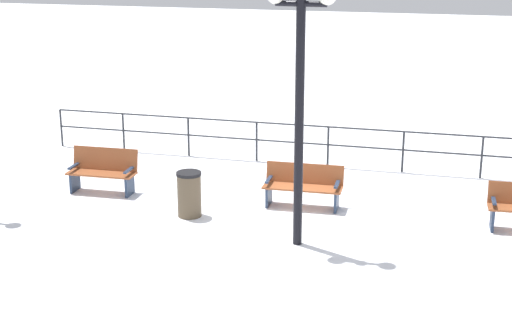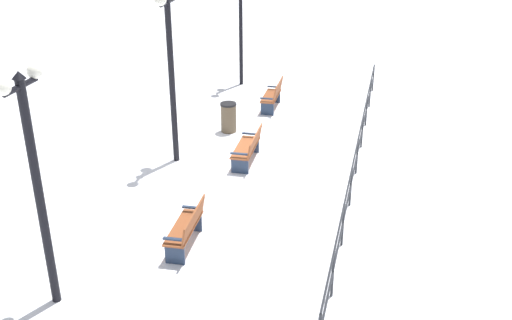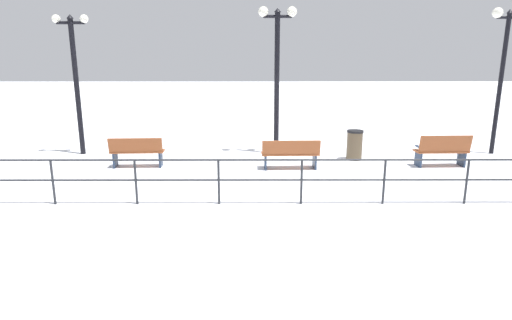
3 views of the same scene
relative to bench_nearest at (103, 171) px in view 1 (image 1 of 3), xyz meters
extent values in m
plane|color=white|center=(-0.01, 4.25, -0.47)|extent=(80.00, 80.00, 0.00)
cube|color=brown|center=(0.08, 0.00, -0.04)|extent=(0.51, 1.45, 0.04)
cube|color=brown|center=(-0.15, 0.00, 0.22)|extent=(0.16, 1.44, 0.48)
cube|color=#23334C|center=(0.10, -0.62, -0.25)|extent=(0.42, 0.06, 0.43)
cube|color=#23334C|center=(0.06, 0.62, -0.25)|extent=(0.42, 0.06, 0.43)
cube|color=#23334C|center=(0.12, -0.62, 0.08)|extent=(0.42, 0.08, 0.04)
cube|color=#23334C|center=(0.08, 0.62, 0.08)|extent=(0.42, 0.08, 0.04)
cube|color=brown|center=(-0.15, 4.25, -0.05)|extent=(0.55, 1.58, 0.04)
cube|color=brown|center=(-0.40, 4.24, 0.17)|extent=(0.16, 1.57, 0.40)
cube|color=#23334C|center=(-0.13, 3.57, -0.26)|extent=(0.45, 0.06, 0.42)
cube|color=#23334C|center=(-0.17, 4.93, -0.26)|extent=(0.45, 0.06, 0.42)
cube|color=#23334C|center=(-0.11, 3.57, 0.07)|extent=(0.45, 0.08, 0.04)
cube|color=#23334C|center=(-0.15, 4.93, 0.07)|extent=(0.45, 0.08, 0.04)
cube|color=#23334C|center=(0.09, 7.86, -0.25)|extent=(0.39, 0.07, 0.44)
cube|color=#23334C|center=(0.11, 7.87, 0.09)|extent=(0.39, 0.09, 0.04)
cylinder|color=black|center=(1.69, 4.54, 1.67)|extent=(0.16, 0.16, 4.28)
cylinder|color=black|center=(1.69, 4.54, 3.69)|extent=(0.09, 0.84, 0.09)
cylinder|color=#26282D|center=(-3.06, -2.66, 0.01)|extent=(0.05, 0.05, 0.95)
cylinder|color=#26282D|center=(-3.06, -0.93, 0.01)|extent=(0.05, 0.05, 0.95)
cylinder|color=#26282D|center=(-3.06, 0.80, 0.01)|extent=(0.05, 0.05, 0.95)
cylinder|color=#26282D|center=(-3.06, 2.52, 0.01)|extent=(0.05, 0.05, 0.95)
cylinder|color=#26282D|center=(-3.06, 4.25, 0.01)|extent=(0.05, 0.05, 0.95)
cylinder|color=#26282D|center=(-3.06, 5.97, 0.01)|extent=(0.05, 0.05, 0.95)
cylinder|color=#26282D|center=(-3.06, 7.70, 0.01)|extent=(0.05, 0.05, 0.95)
cylinder|color=#26282D|center=(-3.06, 4.25, 0.49)|extent=(0.04, 13.80, 0.04)
cylinder|color=#26282D|center=(-3.06, 4.25, 0.06)|extent=(0.04, 13.80, 0.04)
cylinder|color=brown|center=(0.88, 2.24, -0.06)|extent=(0.46, 0.46, 0.83)
cylinder|color=black|center=(0.88, 2.24, 0.39)|extent=(0.48, 0.48, 0.06)
camera|label=1|loc=(13.94, 7.09, 4.77)|focal=53.62mm
camera|label=2|loc=(-3.78, 18.32, 6.31)|focal=42.25mm
camera|label=3|loc=(-11.63, 5.23, 2.58)|focal=30.12mm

